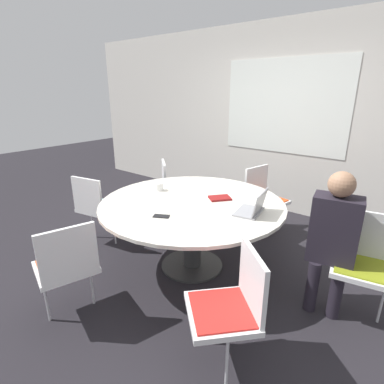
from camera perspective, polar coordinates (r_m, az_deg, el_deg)
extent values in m
plane|color=black|center=(3.29, 0.00, -13.81)|extent=(16.00, 16.00, 0.00)
cube|color=silver|center=(4.65, 17.02, 12.83)|extent=(8.00, 0.06, 2.70)
cube|color=white|center=(4.61, 17.08, 15.27)|extent=(1.80, 0.01, 1.30)
cylinder|color=#333333|center=(3.29, 0.00, -13.66)|extent=(0.64, 0.64, 0.02)
cylinder|color=#333333|center=(3.11, 0.00, -8.22)|extent=(0.19, 0.19, 0.68)
cylinder|color=silver|center=(2.97, 0.00, -2.10)|extent=(1.81, 1.81, 0.03)
cube|color=white|center=(2.79, 29.59, -12.72)|extent=(0.51, 0.49, 0.04)
cube|color=olive|center=(2.77, 29.68, -12.26)|extent=(0.44, 0.43, 0.01)
cube|color=white|center=(2.86, 30.33, -7.02)|extent=(0.42, 0.10, 0.40)
cylinder|color=silver|center=(2.92, 32.50, -17.06)|extent=(0.02, 0.02, 0.41)
cylinder|color=silver|center=(2.89, 25.17, -16.05)|extent=(0.02, 0.02, 0.41)
cube|color=white|center=(3.91, 14.12, -1.81)|extent=(0.50, 0.52, 0.04)
cube|color=#E04C1E|center=(3.90, 14.15, -1.45)|extent=(0.44, 0.46, 0.01)
cube|color=white|center=(3.95, 12.13, 1.94)|extent=(0.12, 0.41, 0.40)
cylinder|color=silver|center=(4.13, 15.39, -4.18)|extent=(0.02, 0.02, 0.41)
cylinder|color=silver|center=(3.86, 12.22, -5.57)|extent=(0.02, 0.02, 0.41)
cube|color=white|center=(4.21, -2.62, 0.26)|extent=(0.61, 0.61, 0.04)
cube|color=olive|center=(4.20, -2.62, 0.59)|extent=(0.54, 0.53, 0.01)
cube|color=white|center=(4.13, -5.35, 3.02)|extent=(0.33, 0.30, 0.40)
cylinder|color=silver|center=(4.45, -2.84, -1.77)|extent=(0.02, 0.02, 0.41)
cylinder|color=silver|center=(4.12, -2.28, -3.53)|extent=(0.02, 0.02, 0.41)
cube|color=white|center=(3.76, -16.88, -2.91)|extent=(0.51, 0.50, 0.04)
cube|color=teal|center=(3.75, -16.92, -2.54)|extent=(0.45, 0.44, 0.01)
cube|color=white|center=(3.56, -19.36, -0.63)|extent=(0.42, 0.11, 0.40)
cylinder|color=silver|center=(3.97, -18.46, -5.48)|extent=(0.02, 0.02, 0.41)
cylinder|color=silver|center=(3.73, -14.53, -6.66)|extent=(0.02, 0.02, 0.41)
cube|color=white|center=(2.67, -22.88, -13.04)|extent=(0.53, 0.54, 0.04)
cube|color=#E04C1E|center=(2.66, -22.95, -12.56)|extent=(0.47, 0.48, 0.01)
cube|color=white|center=(2.39, -22.50, -10.74)|extent=(0.15, 0.41, 0.40)
cylinder|color=silver|center=(2.77, -26.04, -17.85)|extent=(0.02, 0.02, 0.41)
cylinder|color=silver|center=(2.82, -18.58, -16.14)|extent=(0.02, 0.02, 0.41)
cube|color=white|center=(2.07, 5.52, -21.88)|extent=(0.61, 0.61, 0.04)
cube|color=red|center=(2.05, 5.54, -21.33)|extent=(0.54, 0.53, 0.01)
cube|color=white|center=(1.98, 11.44, -16.19)|extent=(0.33, 0.31, 0.40)
cylinder|color=silver|center=(2.10, 6.65, -29.74)|extent=(0.02, 0.02, 0.41)
cylinder|color=silver|center=(2.35, 4.18, -23.26)|extent=(0.02, 0.02, 0.41)
cylinder|color=#231E28|center=(2.80, 25.69, -16.91)|extent=(0.10, 0.10, 0.45)
cylinder|color=#231E28|center=(2.80, 21.90, -16.29)|extent=(0.10, 0.10, 0.45)
cube|color=#231E28|center=(2.65, 25.45, -6.44)|extent=(0.39, 0.28, 0.55)
sphere|color=#A87A5B|center=(2.52, 26.64, 1.31)|extent=(0.20, 0.20, 0.20)
cube|color=#99999E|center=(2.75, 10.74, -3.71)|extent=(0.26, 0.34, 0.02)
cube|color=#99999E|center=(2.68, 12.85, -1.94)|extent=(0.10, 0.31, 0.20)
cube|color=black|center=(2.68, 12.72, -1.92)|extent=(0.09, 0.28, 0.17)
cube|color=maroon|center=(3.04, 5.32, -1.14)|extent=(0.25, 0.26, 0.02)
cylinder|color=white|center=(3.29, -6.30, 1.01)|extent=(0.09, 0.09, 0.09)
cube|color=black|center=(2.63, -5.86, -4.61)|extent=(0.16, 0.13, 0.01)
cube|color=#661E56|center=(4.25, -9.41, -4.02)|extent=(0.36, 0.16, 0.28)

